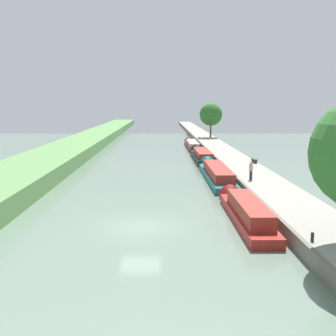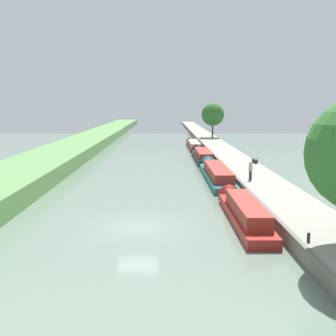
{
  "view_description": "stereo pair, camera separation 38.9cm",
  "coord_description": "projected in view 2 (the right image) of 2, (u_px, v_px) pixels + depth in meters",
  "views": [
    {
      "loc": [
        1.25,
        -24.43,
        7.53
      ],
      "look_at": [
        2.05,
        16.98,
        1.0
      ],
      "focal_mm": 43.67,
      "sensor_mm": 36.0,
      "label": 1
    },
    {
      "loc": [
        1.64,
        -24.43,
        7.53
      ],
      "look_at": [
        2.05,
        16.98,
        1.0
      ],
      "focal_mm": 43.67,
      "sensor_mm": 36.0,
      "label": 2
    }
  ],
  "objects": [
    {
      "name": "park_bench",
      "position": [
        255.0,
        160.0,
        46.57
      ],
      "size": [
        0.44,
        1.5,
        0.47
      ],
      "color": "#333338",
      "rests_on": "right_towpath"
    },
    {
      "name": "narrowboat_red",
      "position": [
        243.0,
        211.0,
        26.74
      ],
      "size": [
        1.82,
        11.85,
        2.06
      ],
      "color": "maroon",
      "rests_on": "ground_plane"
    },
    {
      "name": "right_towpath",
      "position": [
        306.0,
        219.0,
        25.33
      ],
      "size": [
        4.07,
        260.0,
        0.85
      ],
      "color": "gray",
      "rests_on": "ground_plane"
    },
    {
      "name": "tree_rightbank_midnear",
      "position": [
        213.0,
        114.0,
        81.24
      ],
      "size": [
        4.53,
        4.53,
        6.84
      ],
      "color": "brown",
      "rests_on": "right_towpath"
    },
    {
      "name": "mooring_bollard_near",
      "position": [
        309.0,
        237.0,
        19.92
      ],
      "size": [
        0.16,
        0.16,
        0.45
      ],
      "color": "black",
      "rests_on": "right_towpath"
    },
    {
      "name": "person_walking",
      "position": [
        251.0,
        170.0,
        35.99
      ],
      "size": [
        0.34,
        0.34,
        1.66
      ],
      "color": "#282D42",
      "rests_on": "right_towpath"
    },
    {
      "name": "mooring_bollard_far",
      "position": [
        201.0,
        138.0,
        77.33
      ],
      "size": [
        0.16,
        0.16,
        0.45
      ],
      "color": "black",
      "rests_on": "right_towpath"
    },
    {
      "name": "narrowboat_teal",
      "position": [
        216.0,
        173.0,
        41.5
      ],
      "size": [
        2.18,
        15.52,
        2.2
      ],
      "color": "#195B60",
      "rests_on": "ground_plane"
    },
    {
      "name": "stone_quay",
      "position": [
        271.0,
        219.0,
        25.3
      ],
      "size": [
        0.25,
        260.0,
        0.9
      ],
      "color": "#6B665B",
      "rests_on": "ground_plane"
    },
    {
      "name": "ground_plane",
      "position": [
        138.0,
        227.0,
        25.29
      ],
      "size": [
        160.0,
        160.0,
        0.0
      ],
      "primitive_type": "plane",
      "color": "slate"
    },
    {
      "name": "narrowboat_maroon",
      "position": [
        194.0,
        145.0,
        70.89
      ],
      "size": [
        1.89,
        15.32,
        1.79
      ],
      "color": "maroon",
      "rests_on": "ground_plane"
    },
    {
      "name": "narrowboat_black",
      "position": [
        203.0,
        155.0,
        55.68
      ],
      "size": [
        2.19,
        13.67,
        2.1
      ],
      "color": "black",
      "rests_on": "ground_plane"
    }
  ]
}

